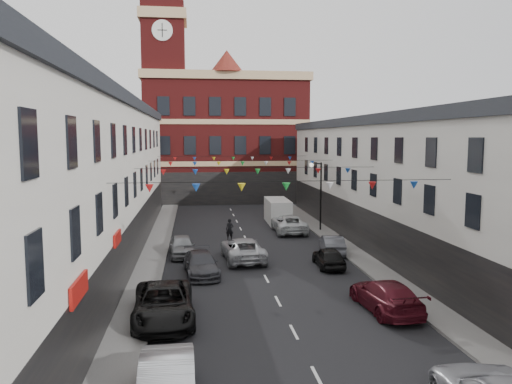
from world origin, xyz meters
name	(u,v)px	position (x,y,z in m)	size (l,w,h in m)	color
ground	(266,279)	(0.00, 0.00, 0.00)	(160.00, 160.00, 0.00)	black
pavement_left	(148,272)	(-6.90, 2.00, 0.07)	(1.80, 64.00, 0.15)	#605E5B
pavement_right	(369,265)	(6.90, 2.00, 0.07)	(1.80, 64.00, 0.15)	#605E5B
terrace_left	(55,188)	(-11.78, 1.00, 5.35)	(8.40, 56.00, 10.70)	silver
terrace_right	(453,191)	(11.78, 1.00, 4.85)	(8.40, 56.00, 9.70)	beige
civic_building	(225,137)	(0.00, 37.95, 8.14)	(20.60, 13.30, 18.50)	maroon
clock_tower	(164,82)	(-7.50, 35.00, 14.93)	(5.60, 5.60, 30.00)	maroon
distant_hill	(194,155)	(-4.00, 62.00, 5.00)	(40.00, 14.00, 10.00)	#2D5327
street_lamp	(318,187)	(6.55, 14.00, 3.90)	(1.10, 0.36, 6.00)	black
car_left_c	(164,304)	(-5.50, -6.01, 0.79)	(2.64, 5.72, 1.59)	black
car_left_d	(201,264)	(-3.74, 1.31, 0.67)	(1.88, 4.63, 1.34)	#39393F
car_left_e	(182,246)	(-4.97, 6.27, 0.71)	(1.68, 4.17, 1.42)	gray
car_right_c	(386,296)	(4.79, -6.00, 0.74)	(2.07, 5.10, 1.48)	#51101B
car_right_d	(329,257)	(4.26, 2.08, 0.65)	(1.53, 3.81, 1.30)	black
car_right_e	(332,244)	(5.50, 5.71, 0.66)	(1.40, 4.00, 1.32)	#55575E
car_right_f	(289,224)	(3.97, 13.79, 0.78)	(2.58, 5.59, 1.55)	silver
moving_car	(243,249)	(-0.92, 4.53, 0.76)	(2.53, 5.48, 1.52)	#A9ABB0
white_van	(278,211)	(3.80, 18.56, 1.14)	(1.98, 5.16, 2.28)	silver
pedestrian	(230,229)	(-1.32, 11.23, 0.85)	(0.62, 0.41, 1.71)	black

